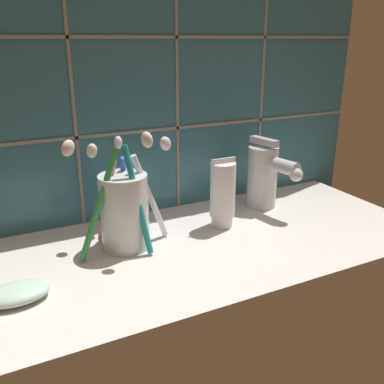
{
  "coord_description": "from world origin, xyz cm",
  "views": [
    {
      "loc": [
        -29.7,
        -52.86,
        31.98
      ],
      "look_at": [
        -2.33,
        1.61,
        9.98
      ],
      "focal_mm": 40.0,
      "sensor_mm": 36.0,
      "label": 1
    }
  ],
  "objects_px": {
    "toothpaste_tube": "(223,194)",
    "sink_faucet": "(265,175)",
    "toothbrush_cup": "(124,208)",
    "soap_bar": "(16,293)"
  },
  "relations": [
    {
      "from": "toothpaste_tube",
      "to": "sink_faucet",
      "type": "height_order",
      "value": "sink_faucet"
    },
    {
      "from": "sink_faucet",
      "to": "toothbrush_cup",
      "type": "bearing_deg",
      "value": -92.73
    },
    {
      "from": "sink_faucet",
      "to": "soap_bar",
      "type": "distance_m",
      "value": 0.47
    },
    {
      "from": "sink_faucet",
      "to": "soap_bar",
      "type": "relative_size",
      "value": 1.65
    },
    {
      "from": "toothbrush_cup",
      "to": "soap_bar",
      "type": "height_order",
      "value": "toothbrush_cup"
    },
    {
      "from": "sink_faucet",
      "to": "soap_bar",
      "type": "xyz_separation_m",
      "value": [
        -0.45,
        -0.12,
        -0.05
      ]
    },
    {
      "from": "toothpaste_tube",
      "to": "sink_faucet",
      "type": "relative_size",
      "value": 0.91
    },
    {
      "from": "sink_faucet",
      "to": "soap_bar",
      "type": "bearing_deg",
      "value": -85.85
    },
    {
      "from": "soap_bar",
      "to": "toothpaste_tube",
      "type": "bearing_deg",
      "value": 13.23
    },
    {
      "from": "toothpaste_tube",
      "to": "soap_bar",
      "type": "bearing_deg",
      "value": -166.77
    }
  ]
}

